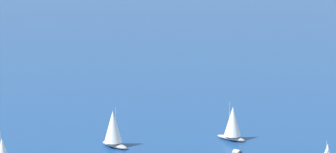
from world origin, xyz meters
TOP-DOWN VIEW (x-y plane):
  - sailboat_near_centre at (-21.04, 43.68)m, footprint 10.29×8.37m
  - sailboat_outer_ring_b at (17.04, 53.59)m, footprint 10.14×7.65m

SIDE VIEW (x-z plane):
  - sailboat_outer_ring_b at x=17.04m, z-range -0.56..12.38m
  - sailboat_near_centre at x=-21.04m, z-range -0.59..12.86m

